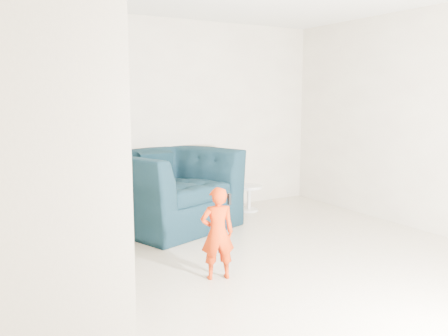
{
  "coord_description": "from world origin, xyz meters",
  "views": [
    {
      "loc": [
        -2.47,
        -3.36,
        1.65
      ],
      "look_at": [
        0.15,
        1.2,
        0.85
      ],
      "focal_mm": 38.0,
      "sensor_mm": 36.0,
      "label": 1
    }
  ],
  "objects": [
    {
      "name": "phone",
      "position": [
        -0.37,
        0.21,
        0.74
      ],
      "size": [
        0.03,
        0.05,
        0.1
      ],
      "primitive_type": "cube",
      "rotation": [
        0.0,
        0.0,
        -0.15
      ],
      "color": "black",
      "rests_on": "toddler"
    },
    {
      "name": "toddler",
      "position": [
        -0.46,
        0.26,
        0.42
      ],
      "size": [
        0.35,
        0.28,
        0.85
      ],
      "primitive_type": "imported",
      "rotation": [
        0.0,
        0.0,
        2.87
      ],
      "color": "#A73205",
      "rests_on": "floor"
    },
    {
      "name": "side_table",
      "position": [
        1.18,
        2.27,
        0.25
      ],
      "size": [
        0.37,
        0.37,
        0.37
      ],
      "color": "silver",
      "rests_on": "floor"
    },
    {
      "name": "back_wall",
      "position": [
        0.0,
        2.75,
        1.35
      ],
      "size": [
        5.0,
        0.0,
        5.0
      ],
      "primitive_type": "plane",
      "rotation": [
        1.57,
        0.0,
        0.0
      ],
      "color": "#AB9C8B",
      "rests_on": "floor"
    },
    {
      "name": "staircase",
      "position": [
        -2.0,
        0.55,
        0.95
      ],
      "size": [
        1.02,
        3.03,
        3.62
      ],
      "color": "#ADA089",
      "rests_on": "floor"
    },
    {
      "name": "armchair",
      "position": [
        -0.15,
        2.07,
        0.49
      ],
      "size": [
        1.84,
        1.72,
        0.97
      ],
      "primitive_type": "imported",
      "rotation": [
        0.0,
        0.0,
        0.34
      ],
      "color": "black",
      "rests_on": "floor"
    },
    {
      "name": "throw",
      "position": [
        -0.75,
        2.06,
        0.61
      ],
      "size": [
        0.06,
        0.56,
        0.63
      ],
      "primitive_type": "cube",
      "color": "black",
      "rests_on": "armchair"
    },
    {
      "name": "floor",
      "position": [
        0.0,
        0.0,
        0.0
      ],
      "size": [
        5.5,
        5.5,
        0.0
      ],
      "primitive_type": "plane",
      "color": "tan",
      "rests_on": "ground"
    },
    {
      "name": "cushion",
      "position": [
        -0.24,
        2.32,
        0.73
      ],
      "size": [
        0.45,
        0.21,
        0.44
      ],
      "primitive_type": "cube",
      "rotation": [
        0.21,
        0.0,
        0.0
      ],
      "color": "black",
      "rests_on": "armchair"
    }
  ]
}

